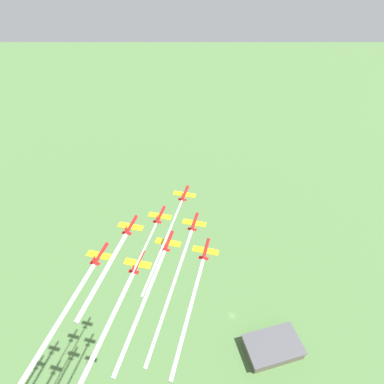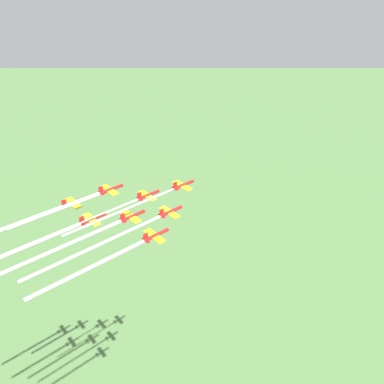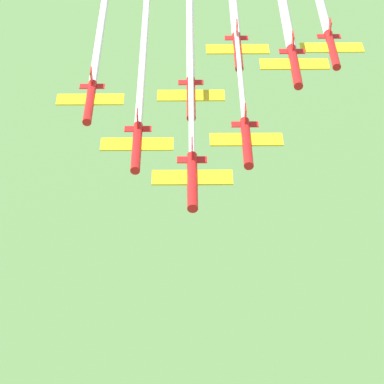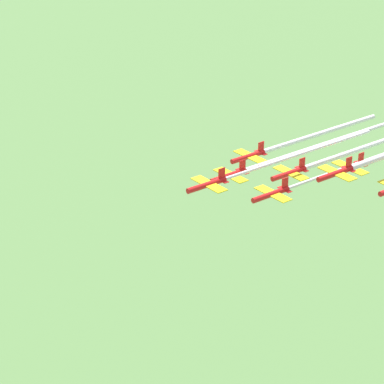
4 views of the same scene
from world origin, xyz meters
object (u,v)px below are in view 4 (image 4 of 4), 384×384
(jet_5, at_px, (249,156))
(jet_2, at_px, (230,175))
(jet_0, at_px, (208,184))
(jet_3, at_px, (336,173))
(jet_4, at_px, (290,173))
(jet_1, at_px, (272,194))
(jet_7, at_px, (349,168))

(jet_5, bearing_deg, jet_2, 120.47)
(jet_0, distance_m, jet_3, 26.97)
(jet_3, bearing_deg, jet_4, -0.00)
(jet_1, height_order, jet_3, jet_3)
(jet_3, distance_m, jet_5, 27.86)
(jet_3, height_order, jet_7, jet_3)
(jet_2, relative_size, jet_7, 1.00)
(jet_1, relative_size, jet_5, 1.00)
(jet_3, relative_size, jet_4, 1.00)
(jet_5, bearing_deg, jet_7, -150.46)
(jet_2, bearing_deg, jet_0, 120.47)
(jet_2, xyz_separation_m, jet_7, (-23.09, -13.91, 0.29))
(jet_3, bearing_deg, jet_7, -59.53)
(jet_4, bearing_deg, jet_2, 59.53)
(jet_1, distance_m, jet_3, 14.05)
(jet_2, height_order, jet_5, jet_2)
(jet_2, relative_size, jet_3, 1.00)
(jet_3, distance_m, jet_7, 14.15)
(jet_2, bearing_deg, jet_7, -120.47)
(jet_1, relative_size, jet_7, 1.00)
(jet_0, bearing_deg, jet_3, -120.47)
(jet_1, height_order, jet_2, jet_1)
(jet_0, relative_size, jet_3, 1.00)
(jet_4, relative_size, jet_7, 1.00)
(jet_0, height_order, jet_3, jet_3)
(jet_4, height_order, jet_5, jet_4)
(jet_0, distance_m, jet_2, 13.96)
(jet_1, xyz_separation_m, jet_2, (12.02, -6.51, -0.63))
(jet_0, relative_size, jet_5, 1.00)
(jet_4, bearing_deg, jet_0, 90.00)
(jet_0, bearing_deg, jet_4, -90.00)
(jet_1, bearing_deg, jet_2, 0.00)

